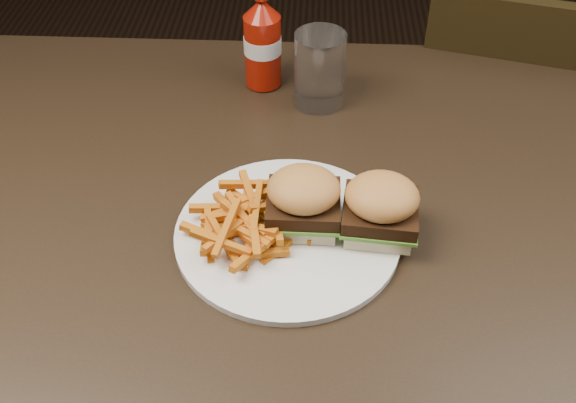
{
  "coord_description": "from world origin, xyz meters",
  "views": [
    {
      "loc": [
        0.02,
        -0.67,
        1.35
      ],
      "look_at": [
        -0.01,
        -0.07,
        0.8
      ],
      "focal_mm": 42.0,
      "sensor_mm": 36.0,
      "label": 1
    }
  ],
  "objects_px": {
    "ketchup_bottle": "(263,51)",
    "chair_far": "(503,146)",
    "plate": "(288,233)",
    "dining_table": "(298,204)",
    "tumbler": "(320,71)"
  },
  "relations": [
    {
      "from": "dining_table",
      "to": "chair_far",
      "type": "xyz_separation_m",
      "value": [
        0.44,
        0.53,
        -0.3
      ]
    },
    {
      "from": "plate",
      "to": "tumbler",
      "type": "height_order",
      "value": "tumbler"
    },
    {
      "from": "chair_far",
      "to": "tumbler",
      "type": "height_order",
      "value": "tumbler"
    },
    {
      "from": "dining_table",
      "to": "plate",
      "type": "relative_size",
      "value": 4.27
    },
    {
      "from": "chair_far",
      "to": "ketchup_bottle",
      "type": "bearing_deg",
      "value": 42.6
    },
    {
      "from": "plate",
      "to": "tumbler",
      "type": "distance_m",
      "value": 0.3
    },
    {
      "from": "dining_table",
      "to": "plate",
      "type": "bearing_deg",
      "value": -97.5
    },
    {
      "from": "ketchup_bottle",
      "to": "chair_far",
      "type": "bearing_deg",
      "value": 27.82
    },
    {
      "from": "dining_table",
      "to": "chair_far",
      "type": "height_order",
      "value": "dining_table"
    },
    {
      "from": "dining_table",
      "to": "chair_far",
      "type": "relative_size",
      "value": 3.02
    },
    {
      "from": "plate",
      "to": "ketchup_bottle",
      "type": "relative_size",
      "value": 2.43
    },
    {
      "from": "plate",
      "to": "tumbler",
      "type": "bearing_deg",
      "value": 83.37
    },
    {
      "from": "chair_far",
      "to": "plate",
      "type": "bearing_deg",
      "value": 68.49
    },
    {
      "from": "dining_table",
      "to": "tumbler",
      "type": "xyz_separation_m",
      "value": [
        0.02,
        0.22,
        0.08
      ]
    },
    {
      "from": "plate",
      "to": "ketchup_bottle",
      "type": "xyz_separation_m",
      "value": [
        -0.06,
        0.35,
        0.06
      ]
    }
  ]
}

